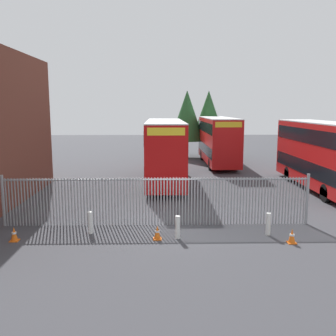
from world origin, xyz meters
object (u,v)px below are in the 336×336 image
at_px(bollard_near_left, 90,223).
at_px(double_decker_bus_near_gate, 322,153).
at_px(traffic_cone_mid_forecourt, 14,234).
at_px(double_decker_bus_behind_fence_right, 218,139).
at_px(bollard_near_right, 268,224).
at_px(traffic_cone_by_gate, 292,236).
at_px(traffic_cone_near_kerb, 157,233).
at_px(bollard_center_front, 178,227).
at_px(double_decker_bus_behind_fence_left, 165,149).

bearing_deg(bollard_near_left, double_decker_bus_near_gate, 32.17).
xyz_separation_m(double_decker_bus_near_gate, traffic_cone_mid_forecourt, (-16.41, -9.37, -2.13)).
bearing_deg(double_decker_bus_behind_fence_right, bollard_near_right, -92.52).
bearing_deg(traffic_cone_by_gate, traffic_cone_near_kerb, 174.15).
xyz_separation_m(bollard_near_left, bollard_center_front, (3.69, -0.69, 0.00)).
bearing_deg(bollard_near_left, traffic_cone_near_kerb, -15.50).
relative_size(bollard_near_left, bollard_near_right, 1.00).
height_order(double_decker_bus_near_gate, bollard_near_left, double_decker_bus_near_gate).
xyz_separation_m(double_decker_bus_near_gate, double_decker_bus_behind_fence_right, (-5.10, 11.13, 0.00)).
height_order(bollard_near_left, bollard_center_front, same).
bearing_deg(double_decker_bus_behind_fence_left, bollard_near_right, -69.49).
bearing_deg(double_decker_bus_behind_fence_left, traffic_cone_by_gate, -68.34).
distance_m(double_decker_bus_behind_fence_left, bollard_near_left, 11.58).
xyz_separation_m(double_decker_bus_behind_fence_left, double_decker_bus_behind_fence_right, (5.09, 8.71, 0.00)).
bearing_deg(bollard_center_front, bollard_near_right, 5.30).
distance_m(bollard_near_right, traffic_cone_mid_forecourt, 10.45).
xyz_separation_m(double_decker_bus_behind_fence_right, bollard_near_right, (-0.88, -19.97, -1.95)).
relative_size(double_decker_bus_behind_fence_left, bollard_center_front, 11.38).
xyz_separation_m(double_decker_bus_near_gate, bollard_center_front, (-9.82, -9.19, -1.95)).
bearing_deg(traffic_cone_by_gate, double_decker_bus_behind_fence_right, 89.41).
relative_size(bollard_near_left, bollard_center_front, 1.00).
bearing_deg(bollard_near_right, traffic_cone_near_kerb, -174.38).
bearing_deg(double_decker_bus_near_gate, bollard_near_right, -124.10).
height_order(double_decker_bus_behind_fence_right, traffic_cone_mid_forecourt, double_decker_bus_behind_fence_right).
height_order(traffic_cone_mid_forecourt, traffic_cone_near_kerb, same).
bearing_deg(traffic_cone_near_kerb, bollard_near_left, 164.50).
distance_m(double_decker_bus_behind_fence_right, bollard_near_right, 20.08).
relative_size(bollard_near_right, traffic_cone_mid_forecourt, 1.61).
relative_size(bollard_center_front, bollard_near_right, 1.00).
bearing_deg(double_decker_bus_near_gate, double_decker_bus_behind_fence_left, 166.61).
xyz_separation_m(double_decker_bus_behind_fence_right, traffic_cone_mid_forecourt, (-11.31, -20.50, -2.13)).
relative_size(double_decker_bus_behind_fence_right, traffic_cone_by_gate, 18.32).
relative_size(double_decker_bus_near_gate, bollard_near_right, 11.38).
bearing_deg(bollard_near_left, double_decker_bus_behind_fence_left, 73.10).
height_order(bollard_near_left, bollard_near_right, same).
bearing_deg(traffic_cone_by_gate, bollard_near_left, 170.71).
distance_m(double_decker_bus_behind_fence_left, traffic_cone_near_kerb, 11.92).
bearing_deg(traffic_cone_near_kerb, double_decker_bus_behind_fence_right, 74.80).
bearing_deg(traffic_cone_mid_forecourt, double_decker_bus_behind_fence_left, 62.20).
bearing_deg(double_decker_bus_behind_fence_left, double_decker_bus_behind_fence_right, 59.69).
bearing_deg(bollard_center_front, double_decker_bus_behind_fence_right, 76.94).
xyz_separation_m(traffic_cone_mid_forecourt, traffic_cone_near_kerb, (5.76, 0.08, 0.00)).
bearing_deg(traffic_cone_by_gate, bollard_near_right, 123.31).
distance_m(bollard_near_right, traffic_cone_by_gate, 1.22).
bearing_deg(double_decker_bus_near_gate, traffic_cone_mid_forecourt, -150.27).
height_order(double_decker_bus_behind_fence_right, traffic_cone_by_gate, double_decker_bus_behind_fence_right).
height_order(bollard_center_front, traffic_cone_near_kerb, bollard_center_front).
distance_m(double_decker_bus_near_gate, bollard_center_front, 13.59).
height_order(traffic_cone_by_gate, traffic_cone_near_kerb, same).
bearing_deg(traffic_cone_near_kerb, double_decker_bus_behind_fence_left, 87.75).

